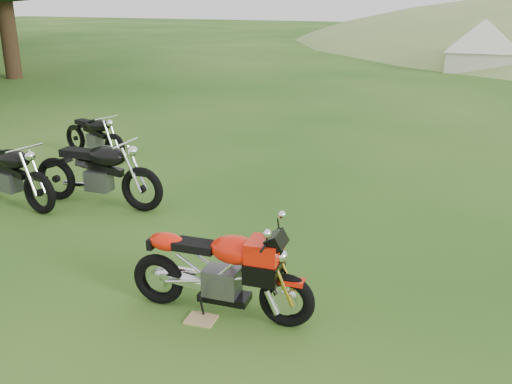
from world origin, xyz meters
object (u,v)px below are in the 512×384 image
at_px(vintage_moto_b, 7,172).
at_px(tent_left, 483,42).
at_px(vintage_moto_a, 97,170).
at_px(sport_motorcycle, 220,264).
at_px(vintage_moto_d, 94,134).
at_px(plywood_board, 201,319).

height_order(vintage_moto_b, tent_left, tent_left).
xyz_separation_m(vintage_moto_a, tent_left, (4.40, 18.34, 0.59)).
bearing_deg(sport_motorcycle, vintage_moto_d, 134.10).
bearing_deg(plywood_board, tent_left, 85.43).
bearing_deg(tent_left, vintage_moto_d, -111.78).
relative_size(sport_motorcycle, vintage_moto_a, 0.86).
relative_size(vintage_moto_d, tent_left, 0.64).
distance_m(vintage_moto_d, tent_left, 17.35).
relative_size(plywood_board, vintage_moto_a, 0.14).
xyz_separation_m(vintage_moto_a, vintage_moto_d, (-1.68, 2.10, -0.09)).
bearing_deg(vintage_moto_a, tent_left, 73.49).
xyz_separation_m(sport_motorcycle, vintage_moto_a, (-2.88, 1.97, 0.01)).
height_order(sport_motorcycle, vintage_moto_a, vintage_moto_a).
bearing_deg(tent_left, plywood_board, -95.81).
xyz_separation_m(vintage_moto_a, vintage_moto_b, (-1.19, -0.46, -0.03)).
bearing_deg(vintage_moto_d, plywood_board, -28.24).
bearing_deg(vintage_moto_b, plywood_board, -13.45).
distance_m(vintage_moto_b, vintage_moto_d, 2.61).
xyz_separation_m(plywood_board, vintage_moto_d, (-4.44, 4.25, 0.42)).
distance_m(vintage_moto_a, vintage_moto_b, 1.28).
bearing_deg(tent_left, sport_motorcycle, -95.53).
xyz_separation_m(sport_motorcycle, tent_left, (1.52, 20.31, 0.59)).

